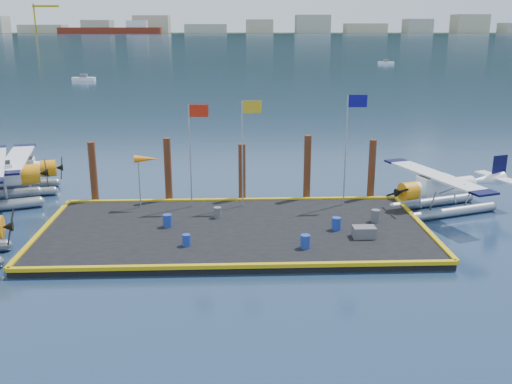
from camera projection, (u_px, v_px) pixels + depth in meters
ground at (235, 235)px, 30.18m from camera, size 4000.00×4000.00×0.00m
dock at (235, 231)px, 30.12m from camera, size 20.00×10.00×0.40m
dock_bumpers at (235, 226)px, 30.04m from camera, size 20.25×10.25×0.18m
far_backdrop at (311, 27)px, 1703.88m from camera, size 3050.00×2050.00×810.00m
seaplane_c at (13, 173)px, 37.29m from camera, size 8.34×9.07×3.21m
seaplane_d at (439, 190)px, 33.55m from camera, size 8.08×8.62×3.09m
drum_0 at (167, 221)px, 30.13m from camera, size 0.47×0.47×0.67m
drum_1 at (305, 241)px, 27.23m from camera, size 0.47×0.47×0.66m
drum_2 at (336, 224)px, 29.69m from camera, size 0.47×0.47×0.66m
drum_3 at (186, 240)px, 27.54m from camera, size 0.40×0.40×0.57m
drum_4 at (375, 216)px, 30.92m from camera, size 0.47×0.47×0.67m
drum_5 at (218, 212)px, 31.58m from camera, size 0.42×0.42×0.59m
crate at (364, 232)px, 28.64m from camera, size 1.12×0.74×0.56m
flagpole_red at (193, 140)px, 32.50m from camera, size 1.14×0.08×6.00m
flagpole_yellow at (246, 137)px, 32.59m from camera, size 1.14×0.08×6.20m
flagpole_blue at (350, 134)px, 32.78m from camera, size 1.14×0.08×6.50m
windsock at (146, 160)px, 32.72m from camera, size 1.40×0.44×3.12m
piling_0 at (93, 174)px, 34.46m from camera, size 0.44×0.44×4.00m
piling_1 at (168, 172)px, 34.61m from camera, size 0.44×0.44×4.20m
piling_2 at (242, 175)px, 34.85m from camera, size 0.44×0.44×3.80m
piling_3 at (307, 170)px, 34.94m from camera, size 0.44×0.44×4.30m
piling_4 at (372, 172)px, 35.14m from camera, size 0.44×0.44×4.00m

